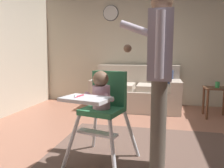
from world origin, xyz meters
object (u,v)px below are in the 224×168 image
at_px(side_table, 216,96).
at_px(sippy_cup, 217,85).
at_px(couch, 137,92).
at_px(high_chair, 102,100).
at_px(wall_clock, 111,13).
at_px(adult_standing, 159,72).

bearing_deg(side_table, sippy_cup, 0.00).
relative_size(couch, sippy_cup, 16.96).
bearing_deg(couch, high_chair, -2.24).
height_order(couch, sippy_cup, couch).
relative_size(sippy_cup, wall_clock, 0.29).
bearing_deg(high_chair, side_table, 156.77).
bearing_deg(sippy_cup, wall_clock, 158.06).
relative_size(adult_standing, wall_clock, 4.77).
relative_size(high_chair, side_table, 1.78).
bearing_deg(couch, wall_clock, -126.63).
height_order(high_chair, side_table, high_chair).
height_order(high_chair, adult_standing, adult_standing).
height_order(couch, high_chair, high_chair).
xyz_separation_m(couch, wall_clock, (-0.64, 0.48, 1.64)).
distance_m(side_table, wall_clock, 2.72).
bearing_deg(wall_clock, high_chair, -78.90).
bearing_deg(couch, side_table, 76.04).
height_order(side_table, wall_clock, wall_clock).
bearing_deg(high_chair, couch, -168.48).
bearing_deg(wall_clock, sippy_cup, -21.94).
xyz_separation_m(couch, adult_standing, (0.44, -2.34, 0.58)).
bearing_deg(high_chair, adult_standing, 101.97).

